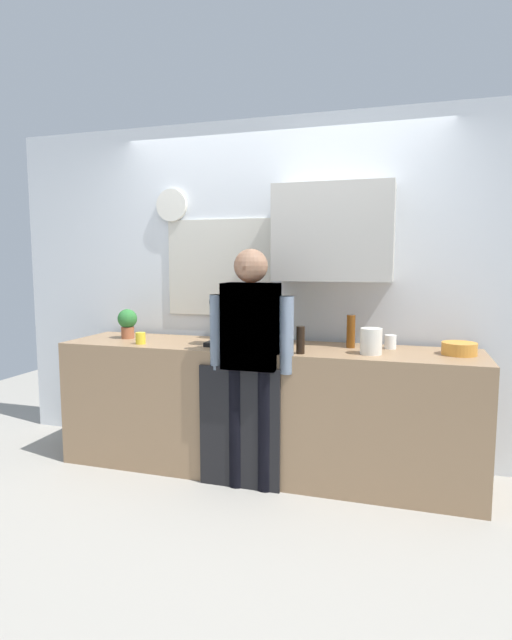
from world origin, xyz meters
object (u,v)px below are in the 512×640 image
object	(u,v)px
person_guest	(251,349)
dish_soap	(265,331)
storage_canister	(371,341)
person_at_sink	(251,349)
potted_plant	(127,322)
coffee_maker	(223,325)
mixing_bowl	(459,349)
bottle_dark_sauce	(300,340)
bottle_green_wine	(274,323)
cup_yellow_cup	(141,338)
bottle_amber_beer	(351,331)
cup_white_mug	(390,342)

from	to	relation	value
person_guest	dish_soap	bearing A→B (deg)	-94.20
storage_canister	dish_soap	bearing A→B (deg)	158.16
person_at_sink	potted_plant	bearing A→B (deg)	177.22
coffee_maker	mixing_bowl	size ratio (longest dim) A/B	1.50
bottle_dark_sauce	dish_soap	xyz separation A→B (m)	(-0.36, 0.44, -0.01)
dish_soap	person_at_sink	distance (m)	0.52
bottle_green_wine	dish_soap	distance (m)	0.13
cup_yellow_cup	storage_canister	world-z (taller)	storage_canister
bottle_amber_beer	potted_plant	size ratio (longest dim) A/B	1.00
cup_white_mug	potted_plant	world-z (taller)	potted_plant
coffee_maker	bottle_amber_beer	world-z (taller)	coffee_maker
cup_white_mug	bottle_green_wine	bearing A→B (deg)	179.29
bottle_green_wine	storage_canister	bearing A→B (deg)	-19.94
potted_plant	coffee_maker	bearing A→B (deg)	-5.52
bottle_green_wine	potted_plant	world-z (taller)	bottle_green_wine
bottle_amber_beer	bottle_dark_sauce	size ratio (longest dim) A/B	1.28
potted_plant	storage_canister	distance (m)	1.88
mixing_bowl	potted_plant	distance (m)	2.42
cup_yellow_cup	mixing_bowl	xyz separation A→B (m)	(2.19, 0.22, -0.00)
mixing_bowl	storage_canister	bearing A→B (deg)	-164.98
storage_canister	person_guest	size ratio (longest dim) A/B	0.11
mixing_bowl	person_guest	world-z (taller)	person_guest
dish_soap	person_at_sink	size ratio (longest dim) A/B	0.11
person_guest	mixing_bowl	bearing A→B (deg)	-175.07
mixing_bowl	storage_canister	distance (m)	0.57
cup_white_mug	cup_yellow_cup	size ratio (longest dim) A/B	1.12
bottle_amber_beer	person_guest	distance (m)	0.73
person_guest	cup_white_mug	bearing A→B (deg)	-162.58
mixing_bowl	person_at_sink	bearing A→B (deg)	-165.28
bottle_amber_beer	cup_white_mug	xyz separation A→B (m)	(0.27, 0.04, -0.07)
bottle_dark_sauce	person_at_sink	size ratio (longest dim) A/B	0.11
bottle_amber_beer	dish_soap	world-z (taller)	bottle_amber_beer
cup_white_mug	bottle_amber_beer	bearing A→B (deg)	-171.76
cup_yellow_cup	coffee_maker	bearing A→B (deg)	12.79
mixing_bowl	person_guest	distance (m)	1.35
cup_yellow_cup	cup_white_mug	bearing A→B (deg)	10.49
bottle_dark_sauce	mixing_bowl	size ratio (longest dim) A/B	0.82
bottle_green_wine	person_at_sink	world-z (taller)	person_at_sink
dish_soap	mixing_bowl	bearing A→B (deg)	-7.42
cup_yellow_cup	dish_soap	bearing A→B (deg)	25.45
cup_yellow_cup	mixing_bowl	size ratio (longest dim) A/B	0.39
potted_plant	person_guest	xyz separation A→B (m)	(1.12, -0.34, -0.10)
person_at_sink	mixing_bowl	bearing A→B (deg)	28.66
potted_plant	dish_soap	distance (m)	1.08
coffee_maker	bottle_dark_sauce	xyz separation A→B (m)	(0.61, -0.17, -0.06)
person_guest	person_at_sink	bearing A→B (deg)	180.00
bottle_dark_sauce	storage_canister	distance (m)	0.46
bottle_amber_beer	cup_yellow_cup	bearing A→B (deg)	-169.11
bottle_green_wine	cup_white_mug	world-z (taller)	bottle_green_wine
mixing_bowl	cup_yellow_cup	bearing A→B (deg)	-174.25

